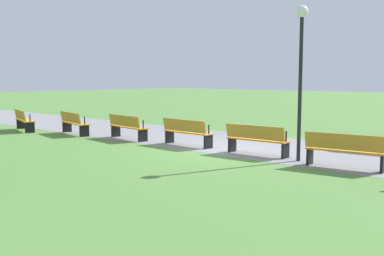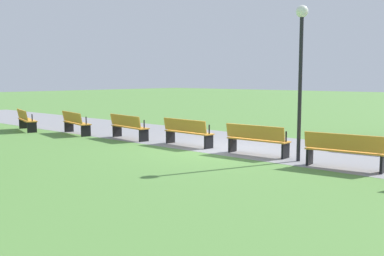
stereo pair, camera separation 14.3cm
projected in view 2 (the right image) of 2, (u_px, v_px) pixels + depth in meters
ground_plane at (222, 150)px, 14.06m from camera, size 120.00×120.00×0.00m
path_paving at (251, 144)px, 15.21m from camera, size 44.47×4.67×0.01m
bench_2 at (26, 119)px, 19.13m from camera, size 1.95×1.01×0.89m
bench_3 at (75, 122)px, 17.89m from camera, size 1.95×0.87×0.89m
bench_4 at (128, 126)px, 16.46m from camera, size 1.94×0.71×0.89m
bench_5 at (187, 132)px, 14.83m from camera, size 1.91×0.55×0.89m
bench_6 at (257, 139)px, 13.03m from camera, size 1.91×0.55×0.89m
bench_7 at (344, 150)px, 11.06m from camera, size 1.94×0.71×0.89m
lamp_post at (301, 54)px, 11.86m from camera, size 0.32×0.32×4.10m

